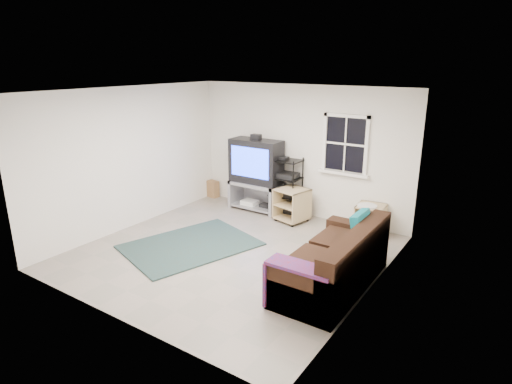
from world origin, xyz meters
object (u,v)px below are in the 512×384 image
Objects in this scene: tv_unit at (256,169)px; side_table_right at (370,217)px; av_rack at (285,190)px; side_table_left at (293,204)px; sofa at (335,264)px.

tv_unit reaches higher than side_table_right.
side_table_left is at bearing -33.98° from av_rack.
av_rack is at bearing 179.84° from side_table_right.
tv_unit is 3.47m from sofa.
side_table_left is (0.97, -0.15, -0.53)m from tv_unit.
tv_unit is at bearing 142.21° from sofa.
side_table_left is 1.50m from side_table_right.
sofa is at bearing -48.41° from side_table_left.
side_table_right is at bearing 7.65° from side_table_left.
side_table_left reaches higher than side_table_right.
side_table_right is (2.46, 0.05, -0.56)m from tv_unit.
tv_unit reaches higher than av_rack.
av_rack is at bearing 133.35° from sofa.
sofa is (1.73, -1.95, -0.01)m from side_table_left.
sofa is at bearing -46.65° from av_rack.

